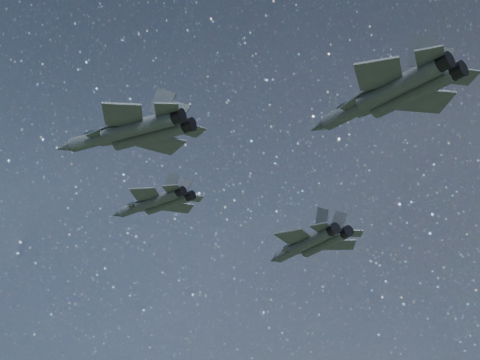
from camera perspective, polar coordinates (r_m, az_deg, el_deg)
The scene contains 4 objects.
jet_lead at distance 91.59m, azimuth -7.15°, elevation -1.88°, with size 15.68×11.11×3.98m.
jet_left at distance 96.18m, azimuth 6.10°, elevation -5.34°, with size 19.06×12.49×4.91m.
jet_right at distance 68.59m, azimuth -9.12°, elevation 4.11°, with size 17.39×12.01×4.37m.
jet_slot at distance 67.39m, azimuth 12.86°, elevation 7.29°, with size 19.22×13.15×4.82m.
Camera 1 is at (42.35, -55.47, 125.89)m, focal length 50.00 mm.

